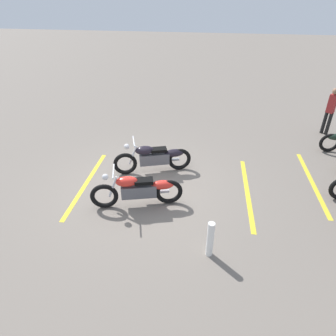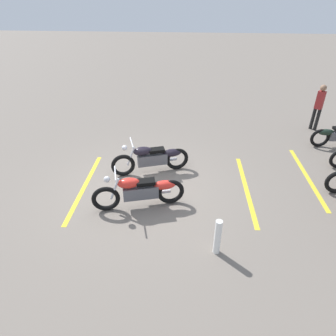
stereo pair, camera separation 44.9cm
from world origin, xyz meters
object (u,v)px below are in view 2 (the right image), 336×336
(motorcycle_bright_foreground, at_px, (141,191))
(motorcycle_dark_foreground, at_px, (152,158))
(bollard_post, at_px, (218,237))
(bystander_near_row, at_px, (319,105))

(motorcycle_bright_foreground, xyz_separation_m, motorcycle_dark_foreground, (0.09, 1.59, 0.00))
(bollard_post, bearing_deg, motorcycle_dark_foreground, 119.17)
(motorcycle_bright_foreground, distance_m, motorcycle_dark_foreground, 1.59)
(motorcycle_bright_foreground, bearing_deg, motorcycle_dark_foreground, -107.75)
(bystander_near_row, height_order, bollard_post, bystander_near_row)
(bystander_near_row, xyz_separation_m, bollard_post, (-3.97, -6.38, -0.53))
(bollard_post, bearing_deg, motorcycle_bright_foreground, 141.84)
(bollard_post, bearing_deg, bystander_near_row, 58.08)
(bystander_near_row, distance_m, bollard_post, 7.53)
(motorcycle_dark_foreground, distance_m, bystander_near_row, 6.60)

